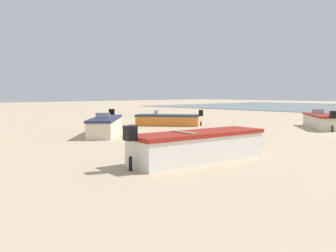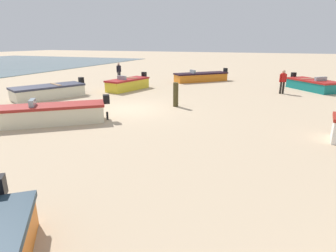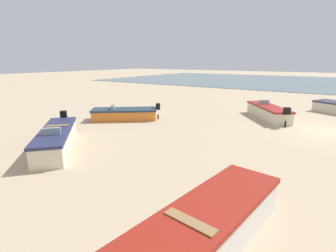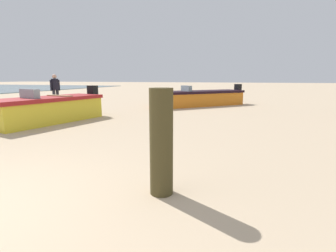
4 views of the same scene
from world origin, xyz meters
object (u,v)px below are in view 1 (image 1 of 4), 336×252
(boat_cream_3, at_px, (321,121))
(boat_orange_7, at_px, (168,120))
(boat_cream_1, at_px, (106,126))
(boat_white_5, at_px, (198,146))

(boat_cream_3, bearing_deg, boat_orange_7, 178.74)
(boat_cream_1, height_order, boat_orange_7, boat_cream_1)
(boat_white_5, xyz_separation_m, boat_orange_7, (9.42, -7.89, -0.09))
(boat_cream_1, bearing_deg, boat_cream_3, -166.77)
(boat_white_5, distance_m, boat_orange_7, 12.29)
(boat_white_5, bearing_deg, boat_orange_7, 147.95)
(boat_cream_1, distance_m, boat_white_5, 8.33)
(boat_cream_3, distance_m, boat_orange_7, 9.52)
(boat_cream_1, xyz_separation_m, boat_white_5, (-8.07, 2.07, 0.01))
(boat_cream_1, height_order, boat_cream_3, boat_cream_1)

